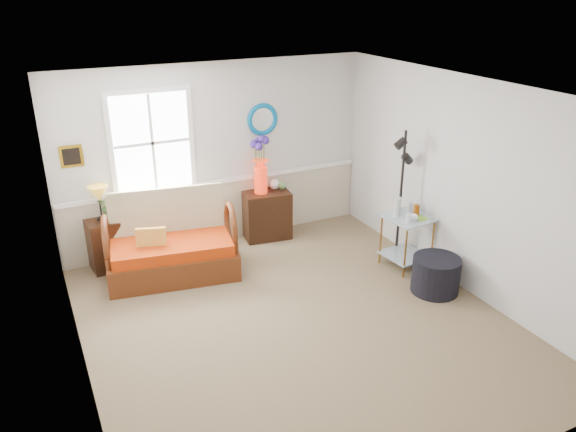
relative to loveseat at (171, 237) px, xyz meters
name	(u,v)px	position (x,y,z in m)	size (l,w,h in m)	color
floor	(296,323)	(0.93, -1.75, -0.53)	(4.50, 5.00, 0.01)	#816F51
ceiling	(298,92)	(0.93, -1.75, 2.07)	(4.50, 5.00, 0.01)	white
walls	(297,218)	(0.93, -1.75, 0.77)	(4.51, 5.01, 2.60)	silver
wainscot	(220,211)	(0.93, 0.73, -0.08)	(4.46, 0.02, 0.90)	#C3B69C
chair_rail	(219,181)	(0.93, 0.72, 0.39)	(4.46, 0.04, 0.06)	white
window	(152,143)	(0.03, 0.72, 1.07)	(1.14, 0.06, 1.44)	white
picture	(71,156)	(-0.99, 0.73, 1.02)	(0.28, 0.03, 0.28)	gold
mirror	(262,119)	(1.63, 0.73, 1.22)	(0.47, 0.47, 0.07)	#0274A4
loveseat	(171,237)	(0.00, 0.00, 0.00)	(1.64, 0.93, 1.07)	brown
throw_pillow	(152,242)	(-0.26, -0.05, 0.00)	(0.37, 0.09, 0.37)	#C5510B
lamp_stand	(105,245)	(-0.76, 0.55, -0.19)	(0.39, 0.39, 0.69)	#321B0F
table_lamp	(100,203)	(-0.74, 0.58, 0.39)	(0.26, 0.26, 0.47)	gold
potted_plant	(112,208)	(-0.60, 0.56, 0.30)	(0.35, 0.38, 0.30)	#49713A
cabinet	(267,215)	(1.58, 0.51, -0.17)	(0.67, 0.43, 0.72)	#321B0F
flower_vase	(260,165)	(1.51, 0.54, 0.60)	(0.24, 0.24, 0.83)	red
side_table	(406,242)	(2.88, -1.15, -0.18)	(0.56, 0.56, 0.72)	#AC742C
tabletop_items	(409,208)	(2.89, -1.13, 0.31)	(0.42, 0.42, 0.25)	silver
floor_lamp	(401,196)	(2.94, -0.88, 0.37)	(0.26, 0.26, 1.81)	black
ottoman	(436,275)	(2.80, -1.87, -0.31)	(0.59, 0.59, 0.45)	black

